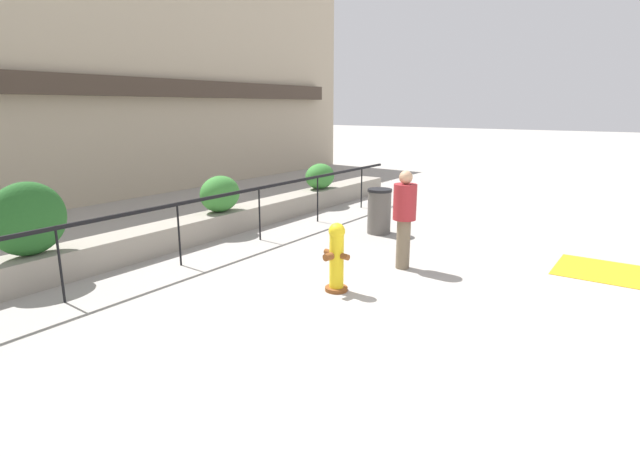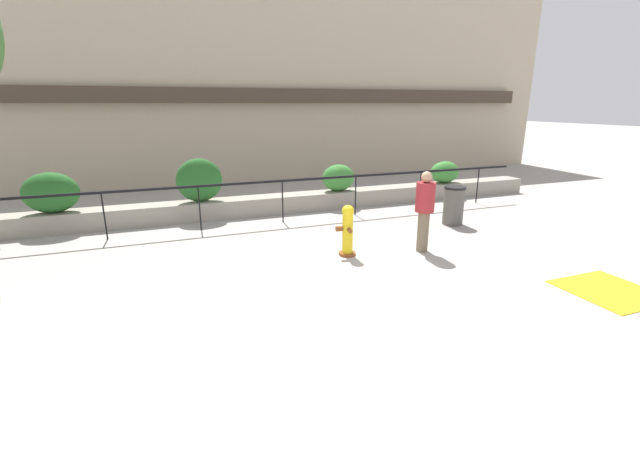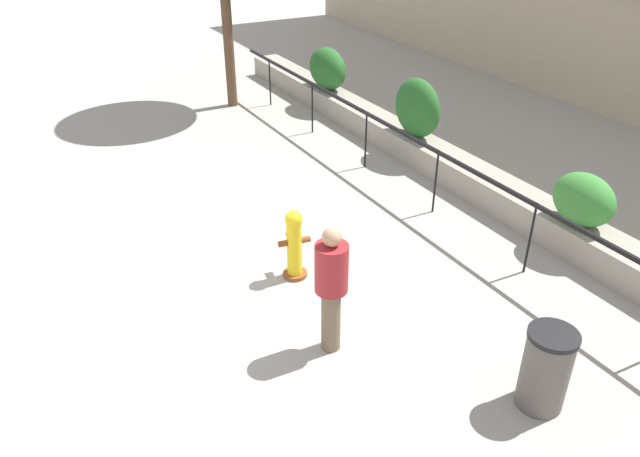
{
  "view_description": "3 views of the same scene",
  "coord_description": "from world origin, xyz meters",
  "views": [
    {
      "loc": [
        -5.61,
        -2.06,
        2.78
      ],
      "look_at": [
        1.11,
        2.61,
        0.78
      ],
      "focal_mm": 28.0,
      "sensor_mm": 36.0,
      "label": 1
    },
    {
      "loc": [
        -3.05,
        -5.82,
        3.07
      ],
      "look_at": [
        0.13,
        2.46,
        0.47
      ],
      "focal_mm": 24.0,
      "sensor_mm": 36.0,
      "label": 2
    },
    {
      "loc": [
        7.28,
        -1.55,
        5.25
      ],
      "look_at": [
        0.37,
        2.42,
        0.57
      ],
      "focal_mm": 35.0,
      "sensor_mm": 36.0,
      "label": 3
    }
  ],
  "objects": [
    {
      "name": "trash_bin",
      "position": [
        4.12,
        3.1,
        0.51
      ],
      "size": [
        0.55,
        0.55,
        1.01
      ],
      "color": "#56514C",
      "rests_on": "ground"
    },
    {
      "name": "ground_plane",
      "position": [
        0.0,
        0.0,
        0.0
      ],
      "size": [
        120.0,
        120.0,
        0.0
      ],
      "primitive_type": "plane",
      "color": "#9E9991"
    },
    {
      "name": "pedestrian",
      "position": [
        2.14,
        1.56,
        0.99
      ],
      "size": [
        0.52,
        0.52,
        1.73
      ],
      "color": "brown",
      "rests_on": "ground"
    },
    {
      "name": "hedge_bush_2",
      "position": [
        2.09,
        6.0,
        0.9
      ],
      "size": [
        1.01,
        0.69,
        0.8
      ],
      "primitive_type": "ellipsoid",
      "color": "#387F33",
      "rests_on": "planter_wall_low"
    },
    {
      "name": "building_facade",
      "position": [
        0.0,
        11.98,
        3.99
      ],
      "size": [
        30.0,
        1.36,
        8.0
      ],
      "color": "tan",
      "rests_on": "ground"
    },
    {
      "name": "fence_railing_segment",
      "position": [
        -0.0,
        4.9,
        1.02
      ],
      "size": [
        15.0,
        0.05,
        1.15
      ],
      "color": "black",
      "rests_on": "ground"
    },
    {
      "name": "hedge_bush_1",
      "position": [
        -2.0,
        6.0,
        1.08
      ],
      "size": [
        1.21,
        0.59,
        1.17
      ],
      "primitive_type": "ellipsoid",
      "color": "#235B23",
      "rests_on": "planter_wall_low"
    },
    {
      "name": "fire_hydrant",
      "position": [
        0.53,
        1.91,
        0.55
      ],
      "size": [
        0.46,
        0.48,
        1.08
      ],
      "color": "brown",
      "rests_on": "ground"
    },
    {
      "name": "hedge_bush_3",
      "position": [
        5.96,
        6.0,
        0.86
      ],
      "size": [
        1.03,
        0.7,
        0.72
      ],
      "primitive_type": "ellipsoid",
      "color": "#387F33",
      "rests_on": "planter_wall_low"
    },
    {
      "name": "tactile_warning_pad",
      "position": [
        3.96,
        -1.34,
        0.01
      ],
      "size": [
        1.4,
        1.4,
        0.01
      ],
      "primitive_type": "cube",
      "color": "gold",
      "rests_on": "ground"
    },
    {
      "name": "hedge_bush_0",
      "position": [
        -5.49,
        6.0,
        0.99
      ],
      "size": [
        1.26,
        0.7,
        0.99
      ],
      "primitive_type": "ellipsoid",
      "color": "#235B23",
      "rests_on": "planter_wall_low"
    },
    {
      "name": "planter_wall_low",
      "position": [
        0.0,
        6.0,
        0.25
      ],
      "size": [
        18.0,
        0.7,
        0.5
      ],
      "primitive_type": "cube",
      "color": "gray",
      "rests_on": "ground"
    }
  ]
}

